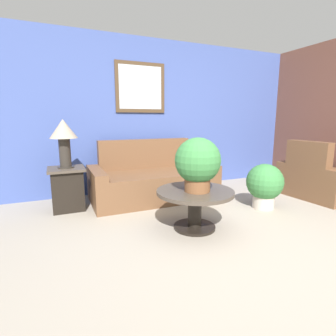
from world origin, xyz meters
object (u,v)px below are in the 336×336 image
(armchair, at_px, (319,179))
(potted_plant_floor, at_px, (265,184))
(coffee_table, at_px, (195,201))
(table_lamp, at_px, (64,134))
(potted_plant_on_table, at_px, (198,163))
(couch_main, at_px, (152,181))
(side_table, at_px, (68,188))

(armchair, height_order, potted_plant_floor, armchair)
(coffee_table, bearing_deg, table_lamp, 135.44)
(potted_plant_on_table, bearing_deg, potted_plant_floor, 12.21)
(couch_main, xyz_separation_m, coffee_table, (0.04, -1.32, 0.04))
(table_lamp, bearing_deg, coffee_table, -44.56)
(couch_main, distance_m, side_table, 1.27)
(couch_main, distance_m, coffee_table, 1.32)
(side_table, relative_size, potted_plant_on_table, 0.99)
(side_table, height_order, potted_plant_on_table, potted_plant_on_table)
(armchair, bearing_deg, table_lamp, 72.40)
(coffee_table, relative_size, side_table, 1.48)
(couch_main, bearing_deg, table_lamp, -178.85)
(coffee_table, xyz_separation_m, potted_plant_on_table, (0.00, -0.04, 0.45))
(couch_main, height_order, side_table, couch_main)
(coffee_table, distance_m, table_lamp, 1.97)
(coffee_table, xyz_separation_m, table_lamp, (-1.31, 1.29, 0.72))
(armchair, bearing_deg, side_table, 72.40)
(side_table, relative_size, table_lamp, 0.90)
(side_table, bearing_deg, armchair, -14.55)
(coffee_table, bearing_deg, potted_plant_on_table, -87.13)
(armchair, distance_m, table_lamp, 3.98)
(couch_main, bearing_deg, side_table, -178.85)
(potted_plant_on_table, bearing_deg, couch_main, 91.69)
(coffee_table, height_order, potted_plant_on_table, potted_plant_on_table)
(couch_main, bearing_deg, armchair, -21.87)
(armchair, relative_size, table_lamp, 1.64)
(potted_plant_on_table, bearing_deg, coffee_table, 92.87)
(side_table, height_order, potted_plant_floor, potted_plant_floor)
(armchair, height_order, side_table, armchair)
(couch_main, bearing_deg, potted_plant_on_table, -88.31)
(armchair, xyz_separation_m, potted_plant_on_table, (-2.47, -0.35, 0.49))
(couch_main, distance_m, armchair, 2.71)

